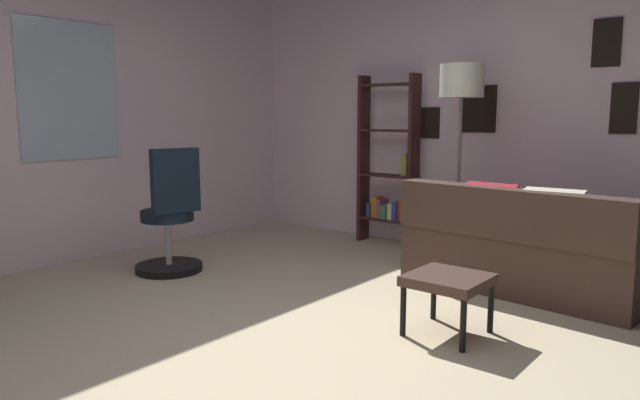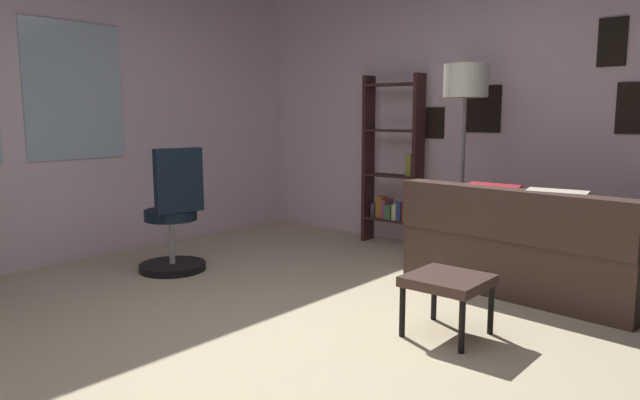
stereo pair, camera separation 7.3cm
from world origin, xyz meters
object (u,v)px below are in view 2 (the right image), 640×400
Objects in this scene: couch at (555,250)px; floor_lamp at (465,94)px; footstool at (448,284)px; office_chair at (174,224)px; bookshelf at (393,171)px.

couch is 1.49m from floor_lamp.
footstool is 0.42× the size of office_chair.
office_chair is at bearing 94.28° from footstool.
footstool is at bearing 174.04° from couch.
office_chair is (-0.18, 2.45, 0.10)m from footstool.
footstool is at bearing -85.72° from office_chair.
bookshelf is (1.92, 1.65, 0.44)m from footstool.
floor_lamp is at bearing 81.08° from couch.
footstool is 2.46m from office_chair.
bookshelf is at bearing 75.14° from couch.
bookshelf is at bearing 40.62° from footstool.
floor_lamp is (0.14, 0.87, 1.21)m from couch.
floor_lamp is at bearing 24.33° from footstool.
couch is at bearing -57.99° from office_chair.
floor_lamp reaches higher than bookshelf.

